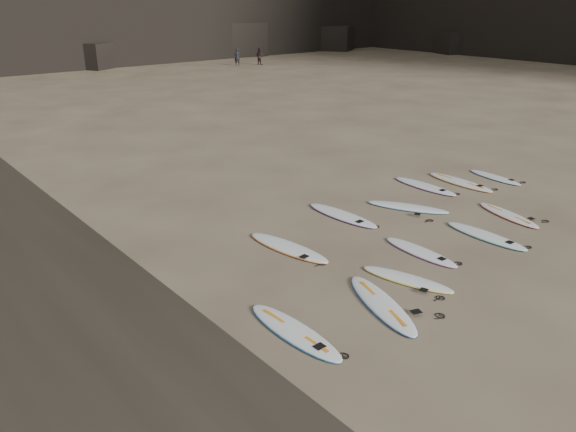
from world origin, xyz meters
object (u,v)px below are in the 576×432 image
at_px(surfboard_6, 342,215).
at_px(surfboard_9, 460,182).
at_px(surfboard_11, 294,331).
at_px(surfboard_8, 425,186).
at_px(person_a, 237,57).
at_px(surfboard_10, 495,177).
at_px(person_b, 260,56).
at_px(surfboard_1, 407,279).
at_px(surfboard_0, 382,304).
at_px(surfboard_4, 508,215).
at_px(surfboard_2, 420,252).
at_px(surfboard_3, 486,236).
at_px(surfboard_5, 288,247).
at_px(surfboard_7, 408,207).

xyz_separation_m(surfboard_6, surfboard_9, (5.65, -0.37, 0.00)).
relative_size(surfboard_6, surfboard_11, 1.02).
height_order(surfboard_8, person_a, person_a).
relative_size(surfboard_10, person_b, 1.43).
relative_size(surfboard_8, person_b, 1.68).
xyz_separation_m(surfboard_6, surfboard_11, (-5.30, -3.97, -0.00)).
bearing_deg(surfboard_1, person_b, 41.88).
distance_m(surfboard_0, surfboard_4, 7.20).
height_order(surfboard_1, surfboard_2, surfboard_2).
height_order(surfboard_0, surfboard_3, surfboard_0).
relative_size(surfboard_6, surfboard_9, 0.99).
bearing_deg(surfboard_9, surfboard_6, -179.77).
xyz_separation_m(surfboard_4, surfboard_10, (3.16, 2.40, -0.00)).
xyz_separation_m(surfboard_4, surfboard_8, (0.28, 3.41, 0.00)).
xyz_separation_m(surfboard_0, surfboard_3, (5.13, 0.66, -0.00)).
bearing_deg(surfboard_1, surfboard_8, 18.63).
xyz_separation_m(surfboard_3, surfboard_6, (-2.02, 3.72, 0.00)).
relative_size(surfboard_6, person_b, 1.74).
height_order(surfboard_1, surfboard_5, surfboard_5).
bearing_deg(surfboard_3, surfboard_0, -170.79).
distance_m(surfboard_1, surfboard_7, 5.01).
bearing_deg(surfboard_4, person_b, 78.90).
height_order(surfboard_2, surfboard_6, surfboard_6).
bearing_deg(surfboard_11, surfboard_10, 13.81).
bearing_deg(surfboard_0, surfboard_3, 27.54).
bearing_deg(surfboard_0, surfboard_2, 42.56).
bearing_deg(surfboard_6, surfboard_11, -145.53).
height_order(surfboard_7, person_b, person_b).
height_order(surfboard_8, surfboard_9, surfboard_9).
distance_m(person_a, person_b, 2.23).
height_order(surfboard_2, person_b, person_b).
height_order(surfboard_10, person_b, person_b).
relative_size(surfboard_0, surfboard_6, 1.01).
relative_size(surfboard_10, surfboard_11, 0.84).
relative_size(surfboard_5, surfboard_11, 1.03).
bearing_deg(surfboard_9, surfboard_3, -133.33).
relative_size(surfboard_7, surfboard_8, 0.99).
distance_m(surfboard_0, surfboard_3, 5.17).
height_order(surfboard_3, surfboard_4, surfboard_3).
bearing_deg(surfboard_7, surfboard_11, 175.68).
xyz_separation_m(surfboard_0, surfboard_5, (0.31, 3.62, 0.00)).
bearing_deg(surfboard_7, surfboard_1, -168.22).
relative_size(surfboard_11, person_a, 1.67).
xyz_separation_m(surfboard_1, surfboard_2, (1.49, 0.77, 0.00)).
distance_m(surfboard_6, surfboard_10, 7.21).
bearing_deg(surfboard_4, surfboard_1, -157.75).
bearing_deg(surfboard_6, surfboard_2, -97.09).
relative_size(surfboard_1, surfboard_5, 0.84).
distance_m(surfboard_3, surfboard_5, 5.66).
relative_size(surfboard_2, surfboard_5, 0.85).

